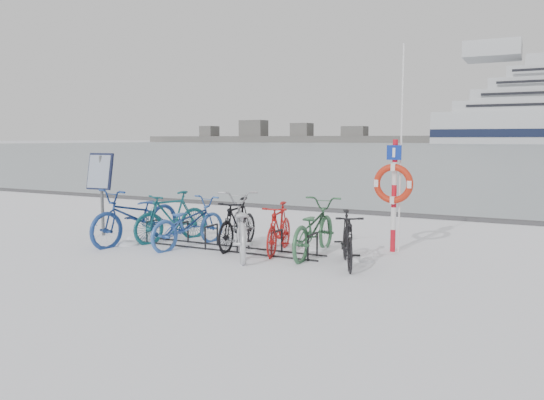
% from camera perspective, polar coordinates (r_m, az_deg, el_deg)
% --- Properties ---
extents(ground, '(900.00, 900.00, 0.00)m').
position_cam_1_polar(ground, '(10.45, -4.85, -5.29)').
color(ground, white).
rests_on(ground, ground).
extents(ice_sheet, '(400.00, 298.00, 0.02)m').
position_cam_1_polar(ice_sheet, '(163.83, 24.67, 5.28)').
color(ice_sheet, '#9AA5AE').
rests_on(ice_sheet, ground).
extents(quay_edge, '(400.00, 0.25, 0.10)m').
position_cam_1_polar(quay_edge, '(15.71, 6.38, -1.11)').
color(quay_edge, '#3F3F42').
rests_on(quay_edge, ground).
extents(bike_rack, '(4.00, 0.48, 0.46)m').
position_cam_1_polar(bike_rack, '(10.41, -4.86, -4.32)').
color(bike_rack, black).
rests_on(bike_rack, ground).
extents(info_board, '(0.63, 0.28, 1.84)m').
position_cam_1_polar(info_board, '(12.29, -17.98, 2.43)').
color(info_board, '#595B5E').
rests_on(info_board, ground).
extents(lifebuoy_station, '(0.75, 0.22, 3.89)m').
position_cam_1_polar(lifebuoy_station, '(10.21, 12.96, 1.70)').
color(lifebuoy_station, red).
rests_on(lifebuoy_station, ground).
extents(shoreline, '(180.00, 12.00, 9.50)m').
position_cam_1_polar(shoreline, '(297.37, 1.08, 6.75)').
color(shoreline, '#494949').
rests_on(shoreline, ground).
extents(bike_0, '(1.13, 2.37, 1.19)m').
position_cam_1_polar(bike_0, '(11.33, -14.35, -1.48)').
color(bike_0, navy).
rests_on(bike_0, ground).
extents(bike_1, '(1.11, 1.87, 1.08)m').
position_cam_1_polar(bike_1, '(11.36, -10.73, -1.64)').
color(bike_1, '#135059').
rests_on(bike_1, ground).
extents(bike_2, '(1.04, 2.04, 1.02)m').
position_cam_1_polar(bike_2, '(10.72, -8.97, -2.27)').
color(bike_2, '#315DAF').
rests_on(bike_2, ground).
extents(bike_3, '(0.63, 1.74, 1.02)m').
position_cam_1_polar(bike_3, '(10.50, -3.71, -2.38)').
color(bike_3, black).
rests_on(bike_3, ground).
extents(bike_4, '(1.86, 2.29, 1.17)m').
position_cam_1_polar(bike_4, '(9.88, -3.52, -2.52)').
color(bike_4, '#B9BBC1').
rests_on(bike_4, ground).
extents(bike_5, '(0.75, 1.69, 0.98)m').
position_cam_1_polar(bike_5, '(10.07, 0.76, -2.87)').
color(bike_5, '#B31715').
rests_on(bike_5, ground).
extents(bike_6, '(0.79, 2.07, 1.07)m').
position_cam_1_polar(bike_6, '(9.86, 4.47, -2.83)').
color(bike_6, '#326340').
rests_on(bike_6, ground).
extents(bike_7, '(1.05, 1.66, 0.97)m').
position_cam_1_polar(bike_7, '(9.13, 8.13, -3.97)').
color(bike_7, black).
rests_on(bike_7, ground).
extents(snow_drifts, '(5.40, 1.82, 0.18)m').
position_cam_1_polar(snow_drifts, '(10.59, -3.27, -5.12)').
color(snow_drifts, white).
rests_on(snow_drifts, ground).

